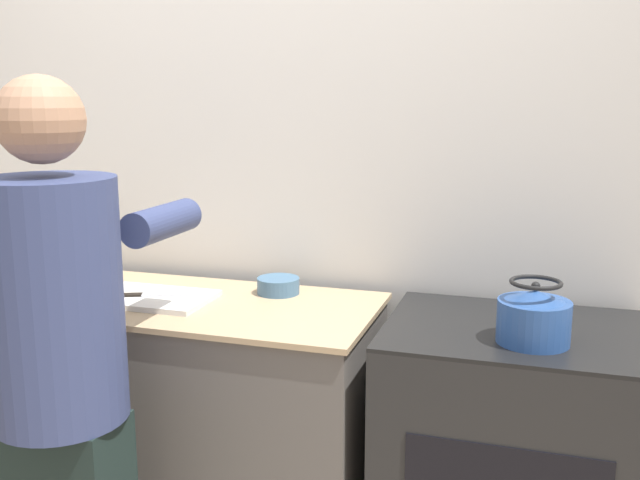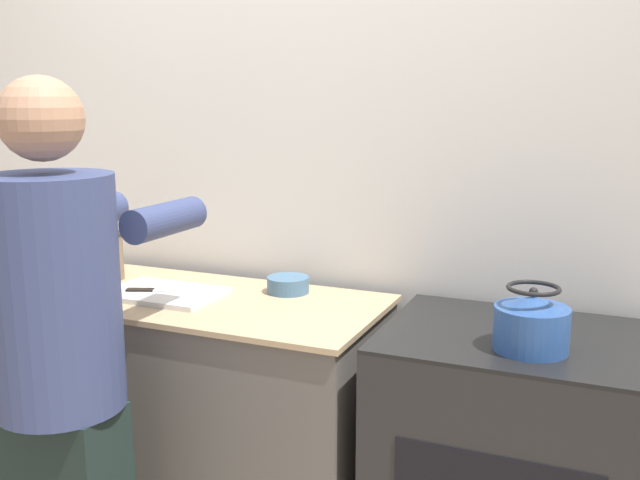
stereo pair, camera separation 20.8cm
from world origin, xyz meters
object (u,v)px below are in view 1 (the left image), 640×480
Objects in this scene: kettle at (534,317)px; canister_jar at (87,261)px; oven at (508,476)px; cutting_board at (153,298)px; person at (62,369)px; knife at (149,295)px; bowl_prep at (278,286)px.

canister_jar is (-1.53, 0.18, 0.01)m from kettle.
cutting_board is at bearing -177.70° from oven.
person is 9.43× the size of canister_jar.
knife is at bearing -20.40° from canister_jar.
knife reaches higher than cutting_board.
person is 6.93× the size of knife.
oven is at bearing -19.18° from knife.
person is 0.73m from canister_jar.
kettle is at bearing -18.04° from bowl_prep.
kettle is at bearing -67.63° from oven.
kettle reaches higher than canister_jar.
oven is at bearing -2.47° from canister_jar.
cutting_board is at bearing -150.48° from bowl_prep.
kettle is at bearing -6.62° from canister_jar.
cutting_board is at bearing 176.81° from kettle.
cutting_board is 0.35m from canister_jar.
canister_jar is at bearing 173.38° from kettle.
kettle reaches higher than bowl_prep.
person is at bearing -159.13° from kettle.
oven is 0.57× the size of person.
knife is 1.65× the size of bowl_prep.
cutting_board is (-0.03, 0.52, 0.05)m from person.
kettle is (0.05, -0.11, 0.54)m from oven.
cutting_board reaches higher than oven.
bowl_prep reaches higher than knife.
bowl_prep is at bearing 7.79° from knife.
person is 8.40× the size of kettle.
kettle is (1.22, -0.06, 0.06)m from knife.
cutting_board is 1.21m from kettle.
knife is (-0.01, -0.01, 0.01)m from cutting_board.
canister_jar is at bearing 177.53° from oven.
kettle is (1.21, -0.07, 0.07)m from cutting_board.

